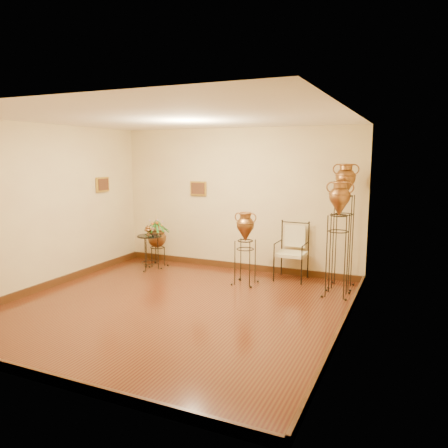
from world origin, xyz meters
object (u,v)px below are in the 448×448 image
at_px(planter_urn, 157,236).
at_px(armchair, 291,252).
at_px(amphora_mid, 338,238).
at_px(side_table, 150,252).
at_px(amphora_tall, 344,225).

xyz_separation_m(planter_urn, armchair, (2.82, 0.11, -0.09)).
xyz_separation_m(amphora_mid, armchair, (-0.93, 0.62, -0.43)).
bearing_deg(amphora_mid, side_table, 177.37).
xyz_separation_m(amphora_tall, amphora_mid, (0.00, -0.52, -0.15)).
bearing_deg(planter_urn, amphora_mid, -7.67).
height_order(amphora_tall, armchair, amphora_tall).
height_order(amphora_tall, planter_urn, amphora_tall).
distance_m(planter_urn, side_table, 0.42).
distance_m(amphora_mid, side_table, 3.76).
bearing_deg(amphora_mid, amphora_tall, 90.00).
bearing_deg(side_table, armchair, 9.15).
relative_size(amphora_mid, side_table, 2.15).
xyz_separation_m(planter_urn, side_table, (0.04, -0.33, -0.26)).
bearing_deg(side_table, amphora_mid, -2.63).
height_order(planter_urn, side_table, planter_urn).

